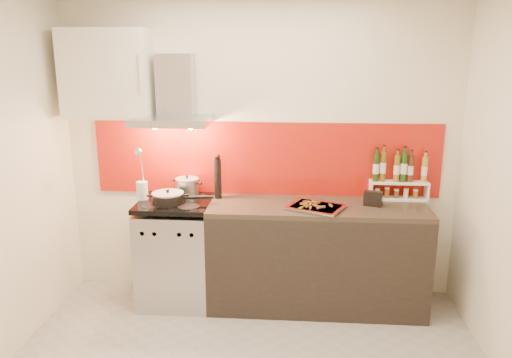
# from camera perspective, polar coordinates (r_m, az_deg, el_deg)

# --- Properties ---
(back_wall) EXTENTS (3.40, 0.02, 2.60)m
(back_wall) POSITION_cam_1_polar(r_m,az_deg,el_deg) (4.34, 0.46, 3.40)
(back_wall) COLOR silver
(back_wall) RESTS_ON ground
(backsplash) EXTENTS (3.00, 0.02, 0.64)m
(backsplash) POSITION_cam_1_polar(r_m,az_deg,el_deg) (4.34, 1.10, 2.32)
(backsplash) COLOR #A02008
(backsplash) RESTS_ON back_wall
(range_stove) EXTENTS (0.60, 0.60, 0.91)m
(range_stove) POSITION_cam_1_polar(r_m,az_deg,el_deg) (4.41, -9.06, -8.31)
(range_stove) COLOR #B7B7BA
(range_stove) RESTS_ON ground
(counter) EXTENTS (1.80, 0.60, 0.90)m
(counter) POSITION_cam_1_polar(r_m,az_deg,el_deg) (4.30, 6.89, -8.69)
(counter) COLOR black
(counter) RESTS_ON ground
(range_hood) EXTENTS (0.62, 0.50, 0.61)m
(range_hood) POSITION_cam_1_polar(r_m,az_deg,el_deg) (4.23, -9.32, 8.97)
(range_hood) COLOR #B7B7BA
(range_hood) RESTS_ON back_wall
(upper_cabinet) EXTENTS (0.70, 0.35, 0.72)m
(upper_cabinet) POSITION_cam_1_polar(r_m,az_deg,el_deg) (4.36, -16.65, 11.47)
(upper_cabinet) COLOR white
(upper_cabinet) RESTS_ON back_wall
(stock_pot) EXTENTS (0.20, 0.20, 0.18)m
(stock_pot) POSITION_cam_1_polar(r_m,az_deg,el_deg) (4.38, -7.86, -0.87)
(stock_pot) COLOR #B7B7BA
(stock_pot) RESTS_ON range_stove
(saute_pan) EXTENTS (0.51, 0.26, 0.12)m
(saute_pan) POSITION_cam_1_polar(r_m,az_deg,el_deg) (4.17, -9.92, -2.14)
(saute_pan) COLOR black
(saute_pan) RESTS_ON range_stove
(utensil_jar) EXTENTS (0.10, 0.15, 0.46)m
(utensil_jar) POSITION_cam_1_polar(r_m,az_deg,el_deg) (4.31, -12.92, -0.66)
(utensil_jar) COLOR silver
(utensil_jar) RESTS_ON range_stove
(pepper_mill) EXTENTS (0.06, 0.06, 0.39)m
(pepper_mill) POSITION_cam_1_polar(r_m,az_deg,el_deg) (4.27, -4.39, 0.23)
(pepper_mill) COLOR black
(pepper_mill) RESTS_ON counter
(step_shelf) EXTENTS (0.49, 0.13, 0.42)m
(step_shelf) POSITION_cam_1_polar(r_m,az_deg,el_deg) (4.38, 15.92, 0.05)
(step_shelf) COLOR white
(step_shelf) RESTS_ON counter
(caddy_box) EXTENTS (0.16, 0.11, 0.12)m
(caddy_box) POSITION_cam_1_polar(r_m,az_deg,el_deg) (4.19, 13.23, -2.21)
(caddy_box) COLOR black
(caddy_box) RESTS_ON counter
(baking_tray) EXTENTS (0.52, 0.47, 0.03)m
(baking_tray) POSITION_cam_1_polar(r_m,az_deg,el_deg) (4.04, 6.86, -3.16)
(baking_tray) COLOR silver
(baking_tray) RESTS_ON counter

